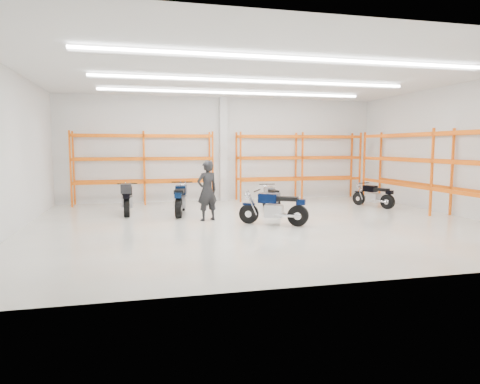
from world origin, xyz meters
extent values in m
plane|color=beige|center=(0.00, 0.00, 0.00)|extent=(14.00, 14.00, 0.00)
cube|color=silver|center=(0.00, 6.00, 2.25)|extent=(14.00, 0.02, 4.50)
cube|color=silver|center=(0.00, -6.00, 2.25)|extent=(14.00, 0.02, 4.50)
cube|color=silver|center=(-7.00, 0.00, 2.25)|extent=(0.02, 12.00, 4.50)
cube|color=silver|center=(7.00, 0.00, 2.25)|extent=(0.02, 12.00, 4.50)
cube|color=white|center=(0.00, 0.00, 4.50)|extent=(14.00, 12.00, 0.02)
cube|color=white|center=(0.00, -3.00, 4.40)|extent=(10.00, 0.22, 0.10)
cube|color=white|center=(0.00, 0.50, 4.40)|extent=(10.00, 0.22, 0.10)
cube|color=white|center=(0.00, 3.50, 4.40)|extent=(10.00, 0.22, 0.10)
cylinder|color=black|center=(-0.34, 0.03, 0.31)|extent=(0.59, 0.41, 0.61)
cylinder|color=black|center=(0.98, -0.73, 0.32)|extent=(0.64, 0.47, 0.63)
cylinder|color=silver|center=(-0.34, 0.03, 0.31)|extent=(0.25, 0.22, 0.20)
cylinder|color=silver|center=(0.98, -0.73, 0.32)|extent=(0.30, 0.29, 0.22)
cube|color=black|center=(-0.34, 0.03, 0.61)|extent=(0.39, 0.31, 0.06)
cube|color=#B7B7BC|center=(0.34, -0.36, 0.43)|extent=(0.64, 0.58, 0.39)
cube|color=#A5A5AA|center=(0.68, -0.56, 0.33)|extent=(0.68, 0.46, 0.08)
cube|color=black|center=(0.19, -0.27, 0.81)|extent=(0.67, 0.58, 0.28)
cube|color=black|center=(0.68, -0.56, 0.81)|extent=(0.73, 0.60, 0.12)
cube|color=black|center=(1.05, -0.77, 0.73)|extent=(0.34, 0.33, 0.16)
cylinder|color=black|center=(-0.11, -0.10, 1.04)|extent=(0.39, 0.64, 0.04)
sphere|color=silver|center=(-0.38, 0.05, 0.87)|extent=(0.19, 0.19, 0.19)
cylinder|color=silver|center=(0.63, -0.72, 0.33)|extent=(0.71, 0.46, 0.09)
cylinder|color=black|center=(-4.04, 3.67, 0.30)|extent=(0.12, 0.60, 0.60)
cylinder|color=black|center=(-4.05, 2.16, 0.31)|extent=(0.18, 0.63, 0.62)
cylinder|color=silver|center=(-4.04, 3.67, 0.30)|extent=(0.14, 0.20, 0.20)
cylinder|color=silver|center=(-4.05, 2.16, 0.31)|extent=(0.20, 0.22, 0.22)
cube|color=black|center=(-4.04, 3.67, 0.60)|extent=(0.15, 0.36, 0.06)
cube|color=#B7B7BC|center=(-4.05, 2.89, 0.42)|extent=(0.36, 0.53, 0.38)
cube|color=#A5A5AA|center=(-4.05, 2.50, 0.32)|extent=(0.12, 0.71, 0.08)
cube|color=black|center=(-4.04, 3.07, 0.81)|extent=(0.34, 0.57, 0.28)
cube|color=black|center=(-4.05, 2.50, 0.81)|extent=(0.30, 0.67, 0.12)
cube|color=black|center=(-4.05, 2.08, 0.73)|extent=(0.22, 0.26, 0.16)
cylinder|color=black|center=(-4.04, 3.41, 1.03)|extent=(0.71, 0.04, 0.04)
sphere|color=silver|center=(-4.04, 3.71, 0.87)|extent=(0.19, 0.19, 0.19)
cylinder|color=silver|center=(-4.21, 2.46, 0.32)|extent=(0.09, 0.76, 0.09)
cube|color=black|center=(-4.05, 1.96, 0.99)|extent=(0.34, 0.38, 0.30)
cylinder|color=black|center=(-2.05, 3.18, 0.32)|extent=(0.25, 0.65, 0.64)
cylinder|color=black|center=(-2.36, 1.60, 0.33)|extent=(0.31, 0.69, 0.66)
cylinder|color=silver|center=(-2.05, 3.18, 0.32)|extent=(0.19, 0.24, 0.21)
cylinder|color=silver|center=(-2.36, 1.60, 0.33)|extent=(0.25, 0.27, 0.23)
cube|color=#07193B|center=(-2.05, 3.18, 0.64)|extent=(0.23, 0.41, 0.06)
cube|color=#B7B7BC|center=(-2.21, 2.36, 0.45)|extent=(0.48, 0.62, 0.41)
cube|color=#A5A5AA|center=(-2.29, 1.96, 0.34)|extent=(0.27, 0.76, 0.09)
cube|color=#07193B|center=(-2.17, 2.55, 0.85)|extent=(0.47, 0.66, 0.30)
cube|color=black|center=(-2.29, 1.96, 0.85)|extent=(0.45, 0.75, 0.13)
cube|color=#07193B|center=(-2.37, 1.52, 0.77)|extent=(0.28, 0.32, 0.17)
cylinder|color=black|center=(-2.10, 2.90, 1.09)|extent=(0.74, 0.18, 0.04)
sphere|color=silver|center=(-2.04, 3.22, 0.92)|extent=(0.20, 0.20, 0.20)
cylinder|color=silver|center=(-2.46, 1.95, 0.34)|extent=(0.25, 0.80, 0.10)
cylinder|color=black|center=(1.22, 3.48, 0.27)|extent=(0.11, 0.54, 0.54)
cylinder|color=black|center=(1.23, 2.13, 0.28)|extent=(0.17, 0.56, 0.56)
cylinder|color=silver|center=(1.22, 3.48, 0.27)|extent=(0.13, 0.18, 0.18)
cylinder|color=silver|center=(1.23, 2.13, 0.28)|extent=(0.18, 0.20, 0.20)
cube|color=gray|center=(1.22, 3.48, 0.54)|extent=(0.14, 0.32, 0.05)
cube|color=#B7B7BC|center=(1.22, 2.78, 0.38)|extent=(0.33, 0.47, 0.34)
cube|color=#A5A5AA|center=(1.23, 2.44, 0.29)|extent=(0.11, 0.63, 0.07)
cube|color=gray|center=(1.22, 2.94, 0.72)|extent=(0.31, 0.51, 0.25)
cube|color=black|center=(1.23, 2.44, 0.72)|extent=(0.27, 0.59, 0.11)
cube|color=gray|center=(1.23, 2.06, 0.65)|extent=(0.20, 0.23, 0.14)
cylinder|color=black|center=(1.22, 3.24, 0.92)|extent=(0.63, 0.04, 0.03)
sphere|color=silver|center=(1.22, 3.51, 0.77)|extent=(0.17, 0.17, 0.17)
cylinder|color=silver|center=(1.08, 2.40, 0.29)|extent=(0.09, 0.67, 0.08)
cylinder|color=black|center=(5.06, 3.06, 0.27)|extent=(0.31, 0.54, 0.54)
cylinder|color=black|center=(5.59, 1.82, 0.28)|extent=(0.37, 0.58, 0.56)
cylinder|color=silver|center=(5.06, 3.06, 0.27)|extent=(0.19, 0.21, 0.18)
cylinder|color=silver|center=(5.59, 1.82, 0.28)|extent=(0.24, 0.25, 0.20)
cube|color=black|center=(5.06, 3.06, 0.54)|extent=(0.25, 0.35, 0.05)
cube|color=#B7B7BC|center=(5.34, 2.41, 0.38)|extent=(0.48, 0.56, 0.34)
cube|color=#A5A5AA|center=(5.47, 2.10, 0.29)|extent=(0.35, 0.62, 0.07)
cube|color=black|center=(5.28, 2.56, 0.72)|extent=(0.48, 0.58, 0.25)
cube|color=black|center=(5.47, 2.10, 0.72)|extent=(0.48, 0.65, 0.11)
cube|color=black|center=(5.62, 1.75, 0.65)|extent=(0.27, 0.29, 0.14)
cylinder|color=black|center=(5.16, 2.84, 0.92)|extent=(0.59, 0.28, 0.03)
sphere|color=silver|center=(5.05, 3.09, 0.77)|extent=(0.17, 0.17, 0.17)
cylinder|color=silver|center=(5.36, 2.01, 0.29)|extent=(0.34, 0.65, 0.08)
imported|color=black|center=(-1.51, 0.88, 0.97)|extent=(0.82, 0.68, 1.94)
cube|color=white|center=(0.00, 5.82, 2.25)|extent=(0.32, 0.32, 4.50)
cube|color=#F55A1A|center=(-6.20, 5.88, 1.50)|extent=(0.07, 0.07, 3.00)
cube|color=#F55A1A|center=(-6.20, 5.08, 1.50)|extent=(0.07, 0.07, 3.00)
cube|color=#F55A1A|center=(-3.40, 5.88, 1.50)|extent=(0.07, 0.07, 3.00)
cube|color=#F55A1A|center=(-3.40, 5.08, 1.50)|extent=(0.07, 0.07, 3.00)
cube|color=#F55A1A|center=(-0.60, 5.88, 1.50)|extent=(0.07, 0.07, 3.00)
cube|color=#F55A1A|center=(-0.60, 5.08, 1.50)|extent=(0.07, 0.07, 3.00)
cube|color=#F55A1A|center=(-3.40, 5.88, 0.94)|extent=(5.60, 0.07, 0.12)
cube|color=#F55A1A|center=(-3.40, 5.08, 0.94)|extent=(5.60, 0.07, 0.12)
cube|color=#F55A1A|center=(-3.40, 5.88, 1.88)|extent=(5.60, 0.07, 0.12)
cube|color=#F55A1A|center=(-3.40, 5.08, 1.88)|extent=(5.60, 0.07, 0.12)
cube|color=#F55A1A|center=(-3.40, 5.88, 2.81)|extent=(5.60, 0.07, 0.12)
cube|color=#F55A1A|center=(-3.40, 5.08, 2.81)|extent=(5.60, 0.07, 0.12)
cube|color=#F55A1A|center=(0.60, 5.88, 1.50)|extent=(0.07, 0.07, 3.00)
cube|color=#F55A1A|center=(0.60, 5.08, 1.50)|extent=(0.07, 0.07, 3.00)
cube|color=#F55A1A|center=(3.40, 5.88, 1.50)|extent=(0.07, 0.07, 3.00)
cube|color=#F55A1A|center=(3.40, 5.08, 1.50)|extent=(0.07, 0.07, 3.00)
cube|color=#F55A1A|center=(6.20, 5.88, 1.50)|extent=(0.07, 0.07, 3.00)
cube|color=#F55A1A|center=(6.20, 5.08, 1.50)|extent=(0.07, 0.07, 3.00)
cube|color=#F55A1A|center=(3.40, 5.88, 0.94)|extent=(5.60, 0.07, 0.12)
cube|color=#F55A1A|center=(3.40, 5.08, 0.94)|extent=(5.60, 0.07, 0.12)
cube|color=#F55A1A|center=(3.40, 5.88, 1.88)|extent=(5.60, 0.07, 0.12)
cube|color=#F55A1A|center=(3.40, 5.08, 1.88)|extent=(5.60, 0.07, 0.12)
cube|color=#F55A1A|center=(3.40, 5.88, 2.81)|extent=(5.60, 0.07, 0.12)
cube|color=#F55A1A|center=(3.40, 5.08, 2.81)|extent=(5.60, 0.07, 0.12)
cube|color=#F55A1A|center=(6.88, 0.00, 1.50)|extent=(0.07, 0.07, 3.00)
cube|color=#F55A1A|center=(6.08, 0.00, 1.50)|extent=(0.07, 0.07, 3.00)
cube|color=#F55A1A|center=(6.88, 4.50, 1.50)|extent=(0.07, 0.07, 3.00)
cube|color=#F55A1A|center=(6.08, 4.50, 1.50)|extent=(0.07, 0.07, 3.00)
cube|color=#F55A1A|center=(6.88, 0.00, 0.94)|extent=(0.07, 9.00, 0.12)
cube|color=#F55A1A|center=(6.08, 0.00, 0.94)|extent=(0.07, 9.00, 0.12)
cube|color=#F55A1A|center=(6.88, 0.00, 1.88)|extent=(0.07, 9.00, 0.12)
cube|color=#F55A1A|center=(6.08, 0.00, 1.88)|extent=(0.07, 9.00, 0.12)
cube|color=#F55A1A|center=(6.88, 0.00, 2.81)|extent=(0.07, 9.00, 0.12)
cube|color=#F55A1A|center=(6.08, 0.00, 2.81)|extent=(0.07, 9.00, 0.12)
camera|label=1|loc=(-3.63, -12.61, 2.37)|focal=32.00mm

